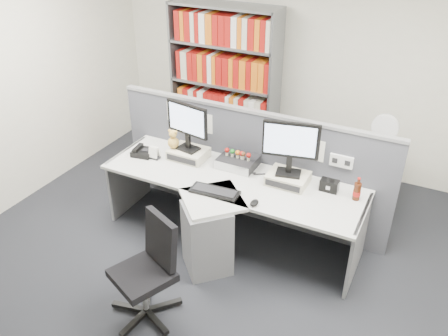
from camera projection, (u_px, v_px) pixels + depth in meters
The scene contains 21 objects.
ground at pixel (192, 286), 4.25m from camera, with size 5.50×5.50×0.00m, color #28292F.
room_shell at pixel (184, 105), 3.35m from camera, with size 5.04×5.54×2.72m.
partition at pixel (250, 165), 4.89m from camera, with size 3.00×0.08×1.27m.
desk at pixel (221, 212), 4.48m from camera, with size 2.60×1.20×0.72m.
monitor_riser_left at pixel (188, 154), 4.84m from camera, with size 0.38×0.31×0.10m.
monitor_riser_right at pixel (288, 178), 4.41m from camera, with size 0.38×0.31×0.10m.
monitor_left at pixel (187, 123), 4.67m from camera, with size 0.49×0.20×0.51m.
monitor_right at pixel (291, 144), 4.23m from camera, with size 0.52×0.21×0.53m.
desktop_pc at pixel (238, 161), 4.70m from camera, with size 0.38×0.34×0.10m.
figurines at pixel (238, 154), 4.63m from camera, with size 0.29×0.05×0.09m.
keyboard at pixel (215, 191), 4.28m from camera, with size 0.47×0.21×0.03m.
mouse at pixel (254, 203), 4.11m from camera, with size 0.07×0.11×0.04m, color black.
desk_phone at pixel (143, 152), 4.91m from camera, with size 0.24×0.22×0.09m.
desk_calendar at pixel (154, 154), 4.83m from camera, with size 0.11×0.08×0.13m.
plush_toy at pixel (173, 140), 4.80m from camera, with size 0.12×0.12×0.21m.
speaker at pixel (329, 185), 4.29m from camera, with size 0.17×0.09×0.11m, color black.
cola_bottle at pixel (357, 191), 4.16m from camera, with size 0.07×0.07×0.23m.
shelving_unit at pixel (224, 86), 5.99m from camera, with size 1.41×0.40×2.00m.
filing_cabinet at pixel (375, 182), 5.14m from camera, with size 0.45×0.61×0.70m.
desk_fan at pixel (385, 130), 4.82m from camera, with size 0.28×0.17×0.47m.
office_chair at pixel (150, 267), 3.76m from camera, with size 0.61×0.62×0.92m.
Camera 1 is at (1.67, -2.65, 3.09)m, focal length 37.13 mm.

